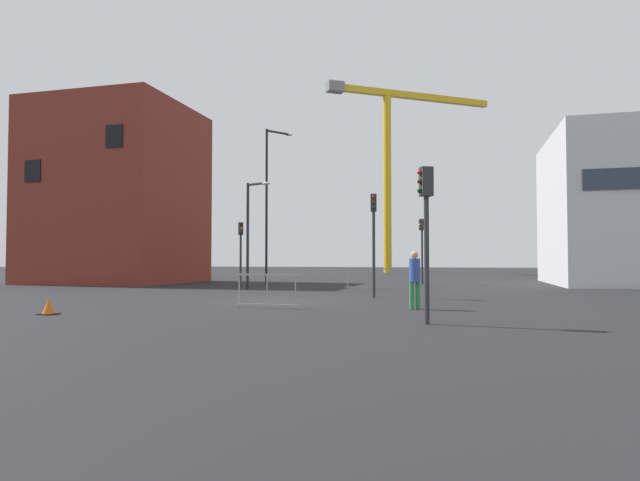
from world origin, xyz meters
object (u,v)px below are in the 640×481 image
at_px(traffic_light_verge, 426,218).
at_px(pedestrian_walking, 415,275).
at_px(traffic_light_near, 422,240).
at_px(traffic_light_corner, 241,243).
at_px(streetlamp_tall, 269,195).
at_px(traffic_light_median, 374,228).
at_px(construction_crane, 392,146).
at_px(streetlamp_short, 251,225).
at_px(traffic_cone_by_barrier, 49,307).

xyz_separation_m(traffic_light_verge, pedestrian_walking, (-0.57, 3.75, -1.48)).
xyz_separation_m(traffic_light_near, traffic_light_corner, (-9.59, -5.56, -0.25)).
height_order(streetlamp_tall, pedestrian_walking, streetlamp_tall).
bearing_deg(traffic_light_median, traffic_light_near, 84.51).
relative_size(traffic_light_corner, pedestrian_walking, 2.00).
height_order(construction_crane, traffic_light_verge, construction_crane).
bearing_deg(streetlamp_short, pedestrian_walking, -44.49).
height_order(construction_crane, traffic_cone_by_barrier, construction_crane).
bearing_deg(streetlamp_tall, traffic_cone_by_barrier, -90.48).
height_order(traffic_light_verge, traffic_cone_by_barrier, traffic_light_verge).
height_order(streetlamp_tall, traffic_light_near, streetlamp_tall).
relative_size(streetlamp_tall, streetlamp_short, 1.71).
distance_m(traffic_light_verge, traffic_cone_by_barrier, 10.60).
relative_size(traffic_light_near, traffic_cone_by_barrier, 8.88).
bearing_deg(traffic_cone_by_barrier, streetlamp_tall, 89.52).
xyz_separation_m(streetlamp_short, traffic_cone_by_barrier, (-0.80, -12.95, -3.09)).
relative_size(traffic_light_corner, traffic_cone_by_barrier, 7.96).
distance_m(construction_crane, traffic_light_verge, 48.89).
height_order(streetlamp_short, traffic_light_median, streetlamp_short).
bearing_deg(traffic_light_corner, construction_crane, 81.83).
bearing_deg(pedestrian_walking, streetlamp_tall, 125.78).
bearing_deg(construction_crane, streetlamp_short, -95.26).
bearing_deg(traffic_light_corner, traffic_light_near, 30.08).
relative_size(traffic_light_median, traffic_light_corner, 1.16).
distance_m(construction_crane, streetlamp_short, 36.34).
relative_size(construction_crane, traffic_light_verge, 5.55).
relative_size(construction_crane, streetlamp_tall, 2.23).
bearing_deg(streetlamp_tall, streetlamp_short, -81.77).
relative_size(construction_crane, traffic_light_corner, 5.80).
relative_size(streetlamp_tall, traffic_light_corner, 2.60).
relative_size(streetlamp_tall, pedestrian_walking, 5.20).
bearing_deg(traffic_light_verge, traffic_light_corner, 126.78).
relative_size(traffic_light_median, pedestrian_walking, 2.32).
height_order(streetlamp_short, traffic_cone_by_barrier, streetlamp_short).
relative_size(traffic_light_median, traffic_cone_by_barrier, 9.24).
relative_size(streetlamp_short, traffic_light_median, 1.31).
bearing_deg(pedestrian_walking, traffic_light_near, 92.89).
bearing_deg(construction_crane, traffic_light_near, -79.51).
bearing_deg(traffic_cone_by_barrier, traffic_light_near, 66.63).
height_order(traffic_light_near, traffic_light_median, traffic_light_median).
distance_m(streetlamp_short, traffic_light_verge, 15.78).
bearing_deg(construction_crane, pedestrian_walking, -82.38).
bearing_deg(traffic_light_verge, traffic_cone_by_barrier, -177.79).
relative_size(construction_crane, traffic_light_median, 5.00).
distance_m(construction_crane, traffic_light_corner, 34.74).
relative_size(streetlamp_tall, traffic_light_median, 2.24).
bearing_deg(traffic_light_median, traffic_light_verge, -73.02).
bearing_deg(traffic_light_near, construction_crane, 100.49).
bearing_deg(traffic_light_near, traffic_light_corner, -149.92).
distance_m(traffic_light_near, traffic_light_verge, 20.32).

